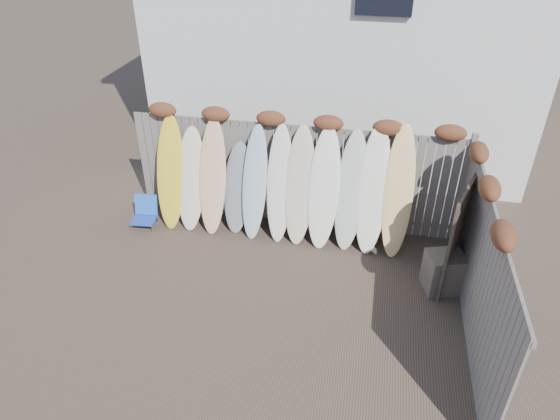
% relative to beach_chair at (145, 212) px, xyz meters
% --- Properties ---
extents(ground, '(80.00, 80.00, 0.00)m').
position_rel_beach_chair_xyz_m(ground, '(2.73, -1.72, -0.27)').
color(ground, '#493A2D').
extents(back_fence, '(6.05, 0.28, 2.24)m').
position_rel_beach_chair_xyz_m(back_fence, '(2.79, 0.67, 0.91)').
color(back_fence, slate).
rests_on(back_fence, ground).
extents(right_fence, '(0.28, 4.40, 2.24)m').
position_rel_beach_chair_xyz_m(right_fence, '(5.72, -1.47, 0.87)').
color(right_fence, slate).
rests_on(right_fence, ground).
extents(house, '(8.50, 5.50, 6.33)m').
position_rel_beach_chair_xyz_m(house, '(3.23, 4.78, 2.93)').
color(house, silver).
rests_on(house, ground).
extents(beach_chair, '(0.48, 0.51, 0.58)m').
position_rel_beach_chair_xyz_m(beach_chair, '(0.00, 0.00, 0.00)').
color(beach_chair, '#2243AC').
rests_on(beach_chair, ground).
extents(wooden_crate, '(0.68, 0.62, 0.66)m').
position_rel_beach_chair_xyz_m(wooden_crate, '(5.43, -0.76, 0.06)').
color(wooden_crate, '#665D4C').
rests_on(wooden_crate, ground).
extents(lattice_panel, '(0.43, 1.13, 1.77)m').
position_rel_beach_chair_xyz_m(lattice_panel, '(5.55, -0.53, 0.61)').
color(lattice_panel, '#432F29').
rests_on(lattice_panel, ground).
extents(surfboard_0, '(0.56, 0.76, 2.06)m').
position_rel_beach_chair_xyz_m(surfboard_0, '(0.50, 0.25, 0.76)').
color(surfboard_0, yellow).
rests_on(surfboard_0, ground).
extents(surfboard_1, '(0.56, 0.69, 1.89)m').
position_rel_beach_chair_xyz_m(surfboard_1, '(0.89, 0.25, 0.68)').
color(surfboard_1, silver).
rests_on(surfboard_1, ground).
extents(surfboard_2, '(0.52, 0.74, 2.07)m').
position_rel_beach_chair_xyz_m(surfboard_2, '(1.32, 0.24, 0.77)').
color(surfboard_2, '#F2D07F').
rests_on(surfboard_2, ground).
extents(surfboard_3, '(0.56, 0.64, 1.67)m').
position_rel_beach_chair_xyz_m(surfboard_3, '(1.76, 0.30, 0.56)').
color(surfboard_3, gray).
rests_on(surfboard_3, ground).
extents(surfboard_4, '(0.49, 0.74, 2.03)m').
position_rel_beach_chair_xyz_m(surfboard_4, '(2.11, 0.24, 0.74)').
color(surfboard_4, '#A5BDCB').
rests_on(surfboard_4, ground).
extents(surfboard_5, '(0.50, 0.76, 2.06)m').
position_rel_beach_chair_xyz_m(surfboard_5, '(2.56, 0.25, 0.76)').
color(surfboard_5, silver).
rests_on(surfboard_5, ground).
extents(surfboard_6, '(0.53, 0.74, 2.07)m').
position_rel_beach_chair_xyz_m(surfboard_6, '(2.92, 0.25, 0.77)').
color(surfboard_6, beige).
rests_on(surfboard_6, ground).
extents(surfboard_7, '(0.56, 0.75, 2.11)m').
position_rel_beach_chair_xyz_m(surfboard_7, '(3.36, 0.22, 0.78)').
color(surfboard_7, white).
rests_on(surfboard_7, ground).
extents(surfboard_8, '(0.56, 0.77, 2.07)m').
position_rel_beach_chair_xyz_m(surfboard_8, '(3.82, 0.26, 0.76)').
color(surfboard_8, beige).
rests_on(surfboard_8, ground).
extents(surfboard_9, '(0.54, 0.78, 2.18)m').
position_rel_beach_chair_xyz_m(surfboard_9, '(4.19, 0.24, 0.82)').
color(surfboard_9, white).
rests_on(surfboard_9, ground).
extents(surfboard_10, '(0.54, 0.80, 2.23)m').
position_rel_beach_chair_xyz_m(surfboard_10, '(4.62, 0.24, 0.84)').
color(surfboard_10, '#FFCF80').
rests_on(surfboard_10, ground).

